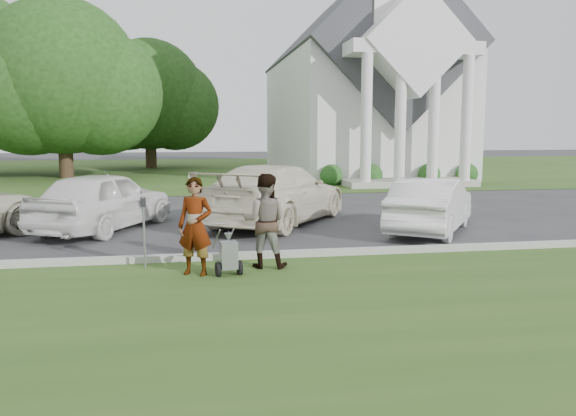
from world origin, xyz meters
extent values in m
plane|color=#333335|center=(0.00, 0.00, 0.00)|extent=(120.00, 120.00, 0.00)
cube|color=#2B4D1A|center=(0.00, -3.00, 0.01)|extent=(80.00, 7.00, 0.01)
cube|color=#2B4D1A|center=(0.00, 27.00, 0.01)|extent=(80.00, 30.00, 0.01)
cube|color=#9E9E93|center=(0.00, 0.55, 0.07)|extent=(80.00, 0.18, 0.15)
cube|color=white|center=(9.00, 24.00, 3.50)|extent=(9.00, 16.00, 7.00)
cube|color=#38383D|center=(9.00, 24.00, 7.00)|extent=(9.19, 17.00, 9.19)
cube|color=#9E9E93|center=(9.00, 14.80, 0.15)|extent=(6.20, 2.60, 0.30)
cylinder|color=white|center=(6.60, 13.80, 3.00)|extent=(0.50, 0.50, 6.00)
cylinder|color=white|center=(8.20, 13.80, 3.00)|extent=(0.50, 0.50, 6.00)
cylinder|color=white|center=(9.80, 13.80, 3.00)|extent=(0.50, 0.50, 6.00)
cylinder|color=white|center=(11.40, 13.80, 3.00)|extent=(0.50, 0.50, 6.00)
cube|color=white|center=(9.00, 14.60, 6.30)|extent=(6.20, 2.00, 0.60)
cube|color=white|center=(9.00, 14.60, 6.60)|extent=(5.09, 2.20, 5.09)
sphere|color=#1E4C19|center=(5.50, 15.70, 0.45)|extent=(1.10, 1.10, 1.10)
sphere|color=#1E4C19|center=(7.50, 15.70, 0.45)|extent=(1.10, 1.10, 1.10)
sphere|color=#1E4C19|center=(10.50, 15.70, 0.45)|extent=(1.10, 1.10, 1.10)
sphere|color=#1E4C19|center=(12.50, 15.70, 0.45)|extent=(1.10, 1.10, 1.10)
cylinder|color=#332316|center=(-8.00, 22.00, 1.60)|extent=(0.76, 0.76, 3.20)
sphere|color=#1D3B12|center=(-8.00, 22.00, 5.51)|extent=(8.40, 8.40, 8.40)
sphere|color=#1D3B12|center=(-6.11, 22.30, 4.67)|extent=(6.89, 6.89, 6.89)
sphere|color=#1D3B12|center=(-9.68, 21.70, 4.88)|extent=(7.22, 7.22, 7.22)
sphere|color=#1D3B12|center=(-11.93, 25.30, 5.21)|extent=(7.54, 7.54, 7.54)
cylinder|color=#332316|center=(-4.00, 30.00, 1.50)|extent=(0.76, 0.76, 3.00)
sphere|color=#1D3B12|center=(-4.00, 30.00, 5.09)|extent=(7.60, 7.60, 7.60)
sphere|color=#1D3B12|center=(-2.29, 30.30, 4.33)|extent=(6.23, 6.23, 6.23)
sphere|color=#1D3B12|center=(-5.52, 29.70, 4.52)|extent=(6.54, 6.54, 6.54)
cylinder|color=black|center=(-0.66, -0.75, 0.14)|extent=(0.11, 0.28, 0.27)
cylinder|color=black|center=(-0.27, -0.68, 0.14)|extent=(0.11, 0.28, 0.27)
cylinder|color=#2D2D33|center=(-0.46, -0.72, 0.14)|extent=(0.45, 0.11, 0.03)
cube|color=gray|center=(-0.46, -0.72, 0.38)|extent=(0.34, 0.29, 0.50)
cone|color=gray|center=(-0.46, -0.72, 0.71)|extent=(0.18, 0.18, 0.14)
cylinder|color=#2D2D33|center=(-0.46, -0.72, 0.79)|extent=(0.04, 0.04, 0.05)
cylinder|color=gray|center=(-0.66, -0.31, 0.61)|extent=(0.14, 0.66, 0.48)
cylinder|color=gray|center=(-0.41, -0.27, 0.61)|extent=(0.14, 0.66, 0.48)
cylinder|color=gray|center=(-0.59, 0.03, 0.83)|extent=(0.29, 0.07, 0.03)
imported|color=#999999|center=(-1.04, -0.57, 0.89)|extent=(0.76, 0.64, 1.77)
imported|color=#999999|center=(0.26, -0.20, 0.89)|extent=(1.01, 0.87, 1.79)
cylinder|color=gray|center=(-1.99, 0.08, 0.60)|extent=(0.04, 0.04, 1.20)
cube|color=#2D2D33|center=(-1.99, 0.08, 1.28)|extent=(0.10, 0.07, 0.18)
cylinder|color=gray|center=(-1.99, 0.08, 1.37)|extent=(0.09, 0.09, 0.03)
imported|color=white|center=(-3.40, 4.57, 0.79)|extent=(3.63, 4.98, 1.58)
imported|color=silver|center=(1.24, 4.91, 0.84)|extent=(5.17, 6.09, 1.67)
imported|color=silver|center=(4.97, 2.91, 0.70)|extent=(3.63, 4.34, 1.40)
camera|label=1|loc=(-1.04, -10.60, 2.60)|focal=35.00mm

